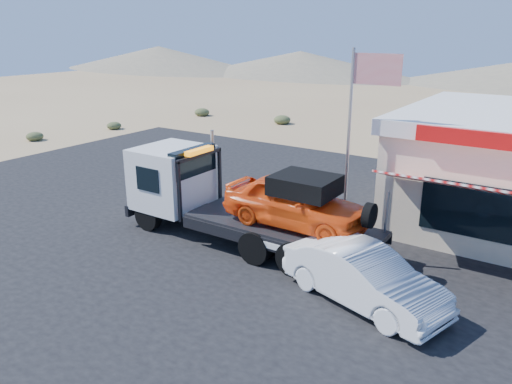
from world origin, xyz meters
TOP-DOWN VIEW (x-y plane):
  - ground at (0.00, 0.00)m, footprint 120.00×120.00m
  - asphalt_lot at (2.00, 3.00)m, footprint 32.00×24.00m
  - tow_truck at (2.15, 2.26)m, footprint 8.48×2.51m
  - white_sedan at (6.87, 0.86)m, footprint 4.58×2.69m
  - flagpole at (4.93, 4.50)m, footprint 1.55×0.10m
  - desert_scrub at (-13.60, 9.04)m, footprint 23.68×34.06m
  - distant_hills at (-9.77, 55.14)m, footprint 126.00×48.00m

SIDE VIEW (x-z plane):
  - ground at x=0.00m, z-range 0.00..0.00m
  - asphalt_lot at x=2.00m, z-range 0.00..0.02m
  - desert_scrub at x=-13.60m, z-range -0.04..0.64m
  - white_sedan at x=6.87m, z-range 0.02..1.45m
  - tow_truck at x=2.15m, z-range 0.11..2.94m
  - distant_hills at x=-9.77m, z-range -0.21..3.99m
  - flagpole at x=4.93m, z-range 0.76..6.76m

